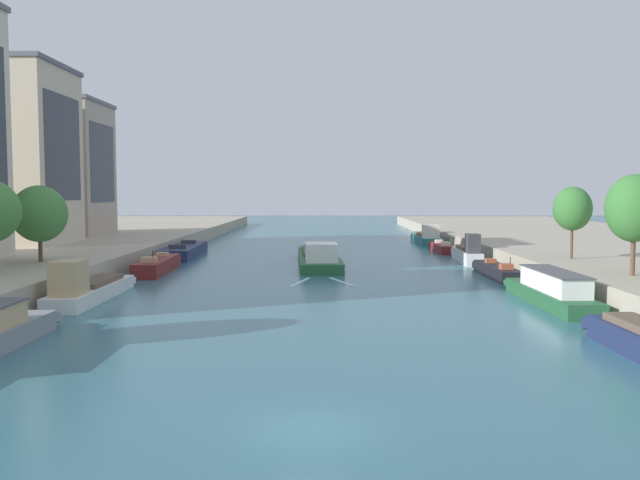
{
  "coord_description": "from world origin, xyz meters",
  "views": [
    {
      "loc": [
        0.4,
        -21.34,
        7.76
      ],
      "look_at": [
        0.0,
        48.58,
        2.71
      ],
      "focal_mm": 37.43,
      "sensor_mm": 36.0,
      "label": 1
    }
  ],
  "objects": [
    {
      "name": "ground_plane",
      "position": [
        0.0,
        0.0,
        0.0
      ],
      "size": [
        400.0,
        400.0,
        0.0
      ],
      "primitive_type": "plane",
      "color": "#336675"
    },
    {
      "name": "quay_left",
      "position": [
        -36.2,
        55.0,
        0.94
      ],
      "size": [
        36.0,
        170.0,
        1.88
      ],
      "primitive_type": "cube",
      "color": "#A89E89",
      "rests_on": "ground"
    },
    {
      "name": "quay_right",
      "position": [
        36.2,
        55.0,
        0.94
      ],
      "size": [
        36.0,
        170.0,
        1.88
      ],
      "primitive_type": "cube",
      "color": "#A89E89",
      "rests_on": "ground"
    },
    {
      "name": "barge_midriver",
      "position": [
        -0.17,
        49.74,
        0.83
      ],
      "size": [
        5.2,
        22.64,
        2.8
      ],
      "color": "#235633",
      "rests_on": "ground"
    },
    {
      "name": "wake_behind_barge",
      "position": [
        0.16,
        35.63,
        0.01
      ],
      "size": [
        5.59,
        6.03,
        0.03
      ],
      "color": "#A5D1DB",
      "rests_on": "ground"
    },
    {
      "name": "moored_boat_left_end",
      "position": [
        -16.39,
        25.72,
        0.93
      ],
      "size": [
        2.55,
        13.65,
        3.26
      ],
      "color": "silver",
      "rests_on": "ground"
    },
    {
      "name": "moored_boat_left_downstream",
      "position": [
        -15.7,
        42.63,
        0.7
      ],
      "size": [
        2.73,
        12.31,
        2.44
      ],
      "color": "maroon",
      "rests_on": "ground"
    },
    {
      "name": "moored_boat_left_lone",
      "position": [
        -16.52,
        59.11,
        0.67
      ],
      "size": [
        4.0,
        16.64,
        2.4
      ],
      "color": "#1E284C",
      "rests_on": "ground"
    },
    {
      "name": "moored_boat_right_second",
      "position": [
        16.14,
        24.44,
        1.0
      ],
      "size": [
        2.74,
        13.9,
        2.4
      ],
      "color": "#235633",
      "rests_on": "ground"
    },
    {
      "name": "moored_boat_right_upstream",
      "position": [
        16.24,
        39.45,
        0.56
      ],
      "size": [
        1.96,
        11.58,
        2.16
      ],
      "color": "black",
      "rests_on": "ground"
    },
    {
      "name": "moored_boat_right_downstream",
      "position": [
        16.25,
        51.98,
        1.01
      ],
      "size": [
        2.21,
        11.1,
        3.34
      ],
      "color": "silver",
      "rests_on": "ground"
    },
    {
      "name": "moored_boat_right_lone",
      "position": [
        15.66,
        64.86,
        0.56
      ],
      "size": [
        1.99,
        10.33,
        2.14
      ],
      "color": "maroon",
      "rests_on": "ground"
    },
    {
      "name": "moored_boat_right_end",
      "position": [
        15.97,
        79.47,
        0.89
      ],
      "size": [
        3.19,
        15.01,
        2.98
      ],
      "color": "#23666B",
      "rests_on": "ground"
    },
    {
      "name": "tree_left_midway",
      "position": [
        -23.48,
        34.39,
        5.93
      ],
      "size": [
        4.56,
        4.56,
        6.43
      ],
      "color": "brown",
      "rests_on": "quay_left"
    },
    {
      "name": "tree_right_far",
      "position": [
        22.19,
        25.49,
        6.61
      ],
      "size": [
        3.94,
        3.94,
        7.13
      ],
      "color": "brown",
      "rests_on": "quay_right"
    },
    {
      "name": "tree_right_second",
      "position": [
        22.21,
        37.18,
        6.29
      ],
      "size": [
        3.33,
        3.33,
        6.35
      ],
      "color": "brown",
      "rests_on": "quay_right"
    },
    {
      "name": "building_left_corner",
      "position": [
        -36.17,
        70.51,
        11.07
      ],
      "size": [
        12.64,
        12.63,
        18.34
      ],
      "color": "#A89989",
      "rests_on": "quay_left"
    }
  ]
}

